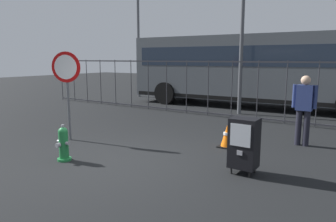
{
  "coord_description": "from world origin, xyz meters",
  "views": [
    {
      "loc": [
        4.13,
        -4.59,
        2.06
      ],
      "look_at": [
        0.3,
        1.2,
        0.9
      ],
      "focal_mm": 33.69,
      "sensor_mm": 36.0,
      "label": 1
    }
  ],
  "objects_px": {
    "newspaper_box_primary": "(244,143)",
    "stop_sign": "(67,77)",
    "traffic_cone": "(227,136)",
    "bus_near": "(255,67)",
    "pedestrian": "(304,106)",
    "street_light_near_left": "(138,9)",
    "fire_hydrant": "(64,144)"
  },
  "relations": [
    {
      "from": "newspaper_box_primary",
      "to": "stop_sign",
      "type": "xyz_separation_m",
      "value": [
        -4.56,
        -0.15,
        1.03
      ]
    },
    {
      "from": "traffic_cone",
      "to": "bus_near",
      "type": "distance_m",
      "value": 6.83
    },
    {
      "from": "pedestrian",
      "to": "street_light_near_left",
      "type": "bearing_deg",
      "value": 149.49
    },
    {
      "from": "fire_hydrant",
      "to": "street_light_near_left",
      "type": "distance_m",
      "value": 11.74
    },
    {
      "from": "pedestrian",
      "to": "traffic_cone",
      "type": "relative_size",
      "value": 3.15
    },
    {
      "from": "stop_sign",
      "to": "street_light_near_left",
      "type": "distance_m",
      "value": 9.79
    },
    {
      "from": "stop_sign",
      "to": "pedestrian",
      "type": "relative_size",
      "value": 1.34
    },
    {
      "from": "newspaper_box_primary",
      "to": "bus_near",
      "type": "xyz_separation_m",
      "value": [
        -2.48,
        7.93,
        1.14
      ]
    },
    {
      "from": "stop_sign",
      "to": "street_light_near_left",
      "type": "bearing_deg",
      "value": 117.63
    },
    {
      "from": "fire_hydrant",
      "to": "stop_sign",
      "type": "bearing_deg",
      "value": 136.92
    },
    {
      "from": "newspaper_box_primary",
      "to": "stop_sign",
      "type": "bearing_deg",
      "value": -178.14
    },
    {
      "from": "pedestrian",
      "to": "traffic_cone",
      "type": "height_order",
      "value": "pedestrian"
    },
    {
      "from": "newspaper_box_primary",
      "to": "street_light_near_left",
      "type": "height_order",
      "value": "street_light_near_left"
    },
    {
      "from": "pedestrian",
      "to": "stop_sign",
      "type": "bearing_deg",
      "value": -151.74
    },
    {
      "from": "fire_hydrant",
      "to": "bus_near",
      "type": "height_order",
      "value": "bus_near"
    },
    {
      "from": "stop_sign",
      "to": "bus_near",
      "type": "distance_m",
      "value": 8.34
    },
    {
      "from": "traffic_cone",
      "to": "bus_near",
      "type": "relative_size",
      "value": 0.05
    },
    {
      "from": "stop_sign",
      "to": "pedestrian",
      "type": "distance_m",
      "value": 5.78
    },
    {
      "from": "pedestrian",
      "to": "bus_near",
      "type": "relative_size",
      "value": 0.16
    },
    {
      "from": "stop_sign",
      "to": "bus_near",
      "type": "xyz_separation_m",
      "value": [
        2.08,
        8.08,
        0.11
      ]
    },
    {
      "from": "fire_hydrant",
      "to": "stop_sign",
      "type": "height_order",
      "value": "stop_sign"
    },
    {
      "from": "street_light_near_left",
      "to": "bus_near",
      "type": "bearing_deg",
      "value": -1.56
    },
    {
      "from": "stop_sign",
      "to": "traffic_cone",
      "type": "bearing_deg",
      "value": 23.52
    },
    {
      "from": "pedestrian",
      "to": "street_light_near_left",
      "type": "distance_m",
      "value": 11.49
    },
    {
      "from": "bus_near",
      "to": "stop_sign",
      "type": "bearing_deg",
      "value": -107.16
    },
    {
      "from": "stop_sign",
      "to": "pedestrian",
      "type": "xyz_separation_m",
      "value": [
        5.06,
        2.72,
        -0.65
      ]
    },
    {
      "from": "traffic_cone",
      "to": "bus_near",
      "type": "xyz_separation_m",
      "value": [
        -1.55,
        6.5,
        1.45
      ]
    },
    {
      "from": "newspaper_box_primary",
      "to": "traffic_cone",
      "type": "relative_size",
      "value": 1.92
    },
    {
      "from": "pedestrian",
      "to": "bus_near",
      "type": "height_order",
      "value": "bus_near"
    },
    {
      "from": "pedestrian",
      "to": "street_light_near_left",
      "type": "xyz_separation_m",
      "value": [
        -9.38,
        5.53,
        3.66
      ]
    },
    {
      "from": "newspaper_box_primary",
      "to": "traffic_cone",
      "type": "bearing_deg",
      "value": 122.91
    },
    {
      "from": "fire_hydrant",
      "to": "pedestrian",
      "type": "bearing_deg",
      "value": 45.51
    }
  ]
}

